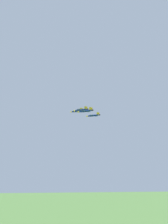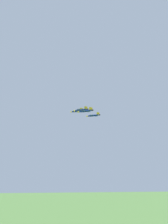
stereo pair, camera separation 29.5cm
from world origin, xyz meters
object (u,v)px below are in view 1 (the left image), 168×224
jet_left_wingman (81,110)px  jet_lead (77,111)px  jet_right_wingman (93,115)px  jet_left_outer (85,111)px

jet_left_wingman → jet_lead: bearing=-41.0°
jet_left_wingman → jet_right_wingman: jet_left_wingman is taller
jet_left_wingman → jet_left_outer: size_ratio=1.00×
jet_left_wingman → jet_right_wingman: bearing=-90.6°
jet_right_wingman → jet_left_outer: size_ratio=0.97×
jet_lead → jet_left_wingman: jet_lead is taller
jet_left_outer → jet_lead: bearing=-40.2°
jet_right_wingman → jet_left_wingman: bearing=89.1°
jet_lead → jet_left_wingman: bearing=140.6°
jet_lead → jet_left_outer: 32.34m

